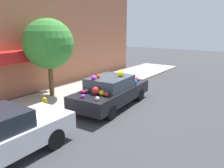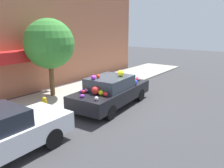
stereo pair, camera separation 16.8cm
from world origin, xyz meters
name	(u,v)px [view 2 (the right image)]	position (x,y,z in m)	size (l,w,h in m)	color
ground_plane	(111,105)	(0.00, 0.00, 0.00)	(60.00, 60.00, 0.00)	#38383A
sidewalk_curb	(71,94)	(0.00, 2.70, 0.05)	(24.00, 3.20, 0.10)	#9E998E
building_facade	(41,40)	(-0.08, 4.92, 2.91)	(18.00, 1.20, 5.90)	#B26B4C
street_tree	(49,44)	(-0.80, 3.24, 2.77)	(2.49, 2.49, 3.92)	brown
fire_hydrant	(45,105)	(-2.61, 1.47, 0.45)	(0.20, 0.20, 0.70)	gold
art_car	(112,91)	(-0.02, -0.06, 0.74)	(4.59, 2.10, 1.70)	black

